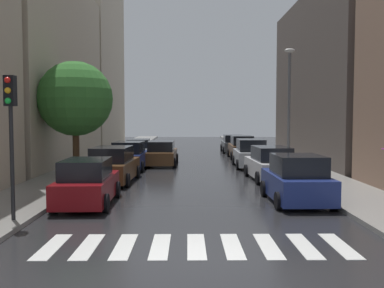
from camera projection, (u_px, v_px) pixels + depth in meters
The scene contains 20 objects.
ground_plane at pixel (190, 159), 33.78m from camera, with size 28.00×72.00×0.04m, color #242427.
sidewalk_left at pixel (107, 158), 33.71m from camera, with size 3.00×72.00×0.15m, color gray.
sidewalk_right at pixel (274, 157), 33.84m from camera, with size 3.00×72.00×0.15m, color gray.
crosswalk_stripes at pixel (196, 246), 10.88m from camera, with size 7.65×2.20×0.01m.
building_left_mid at pixel (31, 70), 29.96m from camera, with size 6.00×17.46×12.93m, color #B2A38C.
building_left_far at pixel (86, 35), 46.12m from camera, with size 6.00×14.29×23.73m, color #B2A38C.
building_right_mid at pixel (343, 79), 31.34m from camera, with size 6.00×17.94×11.88m, color #564C47.
parked_car_left_nearest at pixel (87, 183), 15.98m from camera, with size 2.05×4.28×1.69m.
parked_car_left_second at pixel (113, 166), 21.49m from camera, with size 2.30×4.81×1.77m.
parked_car_left_third at pixel (129, 156), 26.72m from camera, with size 2.27×4.21×1.72m.
parked_car_left_fourth at pixel (139, 150), 32.94m from camera, with size 2.12×4.47×1.55m.
parked_car_right_nearest at pixel (297, 181), 16.34m from camera, with size 2.21×4.04×1.82m.
parked_car_right_second at pixel (270, 165), 22.15m from camera, with size 2.24×4.61×1.73m.
parked_car_right_third at pixel (250, 154), 27.80m from camera, with size 2.11×4.21×1.81m.
parked_car_right_fourth at pixel (242, 148), 33.80m from camera, with size 2.00×4.24×1.78m.
parked_car_right_fifth at pixel (233, 144), 39.68m from camera, with size 2.17×4.35×1.60m.
car_midroad at pixel (162, 154), 29.15m from camera, with size 2.15×4.74×1.63m.
street_tree_left at pixel (75, 99), 23.44m from camera, with size 4.03×4.03×6.07m.
traffic_light_left_corner at pixel (11, 115), 12.85m from camera, with size 0.30×0.42×4.30m.
lamp_post_right at pixel (289, 101), 24.70m from camera, with size 0.60×0.28×6.94m.
Camera 1 is at (-0.22, -9.64, 3.23)m, focal length 40.75 mm.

